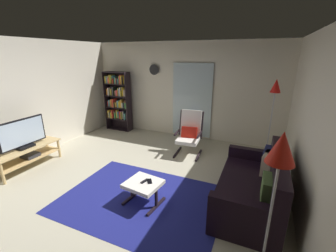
# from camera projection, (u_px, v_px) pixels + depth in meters

# --- Properties ---
(ground_plane) EXTENTS (7.02, 7.02, 0.00)m
(ground_plane) POSITION_uv_depth(u_px,v_px,m) (128.00, 186.00, 4.00)
(ground_plane) COLOR #BAB39B
(wall_back) EXTENTS (5.60, 0.06, 2.60)m
(wall_back) POSITION_uv_depth(u_px,v_px,m) (183.00, 91.00, 6.12)
(wall_back) COLOR beige
(wall_back) RESTS_ON ground
(wall_left) EXTENTS (0.06, 6.00, 2.60)m
(wall_left) POSITION_uv_depth(u_px,v_px,m) (15.00, 103.00, 4.62)
(wall_left) COLOR beige
(wall_left) RESTS_ON ground
(wall_right) EXTENTS (0.06, 6.00, 2.60)m
(wall_right) POSITION_uv_depth(u_px,v_px,m) (318.00, 141.00, 2.57)
(wall_right) COLOR beige
(wall_right) RESTS_ON ground
(glass_door_panel) EXTENTS (1.10, 0.01, 2.00)m
(glass_door_panel) POSITION_uv_depth(u_px,v_px,m) (192.00, 101.00, 6.04)
(glass_door_panel) COLOR silver
(area_rug) EXTENTS (2.56, 1.85, 0.01)m
(area_rug) POSITION_uv_depth(u_px,v_px,m) (141.00, 199.00, 3.62)
(area_rug) COLOR navy
(area_rug) RESTS_ON ground
(tv_stand) EXTENTS (0.48, 1.33, 0.44)m
(tv_stand) POSITION_uv_depth(u_px,v_px,m) (27.00, 154.00, 4.57)
(tv_stand) COLOR tan
(tv_stand) RESTS_ON ground
(television) EXTENTS (0.20, 0.94, 0.60)m
(television) POSITION_uv_depth(u_px,v_px,m) (23.00, 134.00, 4.43)
(television) COLOR black
(television) RESTS_ON tv_stand
(bookshelf_near_tv) EXTENTS (0.80, 0.30, 1.78)m
(bookshelf_near_tv) POSITION_uv_depth(u_px,v_px,m) (118.00, 99.00, 6.73)
(bookshelf_near_tv) COLOR black
(bookshelf_near_tv) RESTS_ON ground
(leather_sofa) EXTENTS (0.90, 1.79, 0.89)m
(leather_sofa) POSITION_uv_depth(u_px,v_px,m) (254.00, 187.00, 3.41)
(leather_sofa) COLOR black
(leather_sofa) RESTS_ON ground
(lounge_armchair) EXTENTS (0.61, 0.69, 1.02)m
(lounge_armchair) POSITION_uv_depth(u_px,v_px,m) (190.00, 132.00, 5.17)
(lounge_armchair) COLOR black
(lounge_armchair) RESTS_ON ground
(ottoman) EXTENTS (0.58, 0.54, 0.37)m
(ottoman) POSITION_uv_depth(u_px,v_px,m) (143.00, 186.00, 3.45)
(ottoman) COLOR white
(ottoman) RESTS_ON ground
(tv_remote) EXTENTS (0.08, 0.15, 0.02)m
(tv_remote) POSITION_uv_depth(u_px,v_px,m) (145.00, 181.00, 3.45)
(tv_remote) COLOR black
(tv_remote) RESTS_ON ottoman
(cell_phone) EXTENTS (0.13, 0.15, 0.01)m
(cell_phone) POSITION_uv_depth(u_px,v_px,m) (150.00, 181.00, 3.45)
(cell_phone) COLOR black
(cell_phone) RESTS_ON ottoman
(floor_lamp_by_sofa) EXTENTS (0.24, 0.24, 1.69)m
(floor_lamp_by_sofa) POSITION_uv_depth(u_px,v_px,m) (279.00, 162.00, 1.81)
(floor_lamp_by_sofa) COLOR #A5A5AD
(floor_lamp_by_sofa) RESTS_ON ground
(floor_lamp_by_shelf) EXTENTS (0.22, 0.22, 1.83)m
(floor_lamp_by_shelf) POSITION_uv_depth(u_px,v_px,m) (274.00, 97.00, 4.26)
(floor_lamp_by_shelf) COLOR #A5A5AD
(floor_lamp_by_shelf) RESTS_ON ground
(wall_clock) EXTENTS (0.29, 0.03, 0.29)m
(wall_clock) POSITION_uv_depth(u_px,v_px,m) (154.00, 70.00, 6.21)
(wall_clock) COLOR silver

